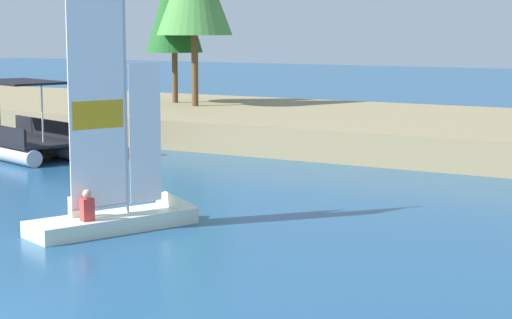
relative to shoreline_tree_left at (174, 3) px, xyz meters
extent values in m
cube|color=#897A56|center=(14.78, -0.99, -5.33)|extent=(80.00, 12.73, 1.14)
cylinder|color=brown|center=(0.00, 0.00, -3.55)|extent=(0.28, 0.28, 2.42)
cone|color=#1E5B23|center=(0.00, 0.00, 0.02)|extent=(2.71, 2.71, 4.71)
cylinder|color=brown|center=(1.93, -1.08, -3.13)|extent=(0.31, 0.31, 3.26)
cube|color=brown|center=(1.71, -9.27, -5.70)|extent=(1.69, 4.82, 0.40)
cube|color=silver|center=(12.43, -19.59, -5.72)|extent=(2.59, 4.22, 0.37)
cone|color=silver|center=(13.14, -17.69, -5.72)|extent=(1.40, 1.34, 1.12)
cylinder|color=#B7B7BC|center=(12.57, -19.21, -2.59)|extent=(0.08, 0.08, 5.89)
cube|color=white|center=(12.32, -19.89, -2.59)|extent=(0.54, 1.38, 5.40)
cube|color=orange|center=(12.32, -19.89, -3.16)|extent=(0.50, 1.24, 0.65)
cube|color=white|center=(12.76, -18.72, -3.66)|extent=(0.33, 0.81, 3.34)
cylinder|color=#B7B7BC|center=(12.32, -19.89, -5.31)|extent=(0.57, 1.39, 0.06)
cube|color=red|center=(12.40, -20.43, -5.28)|extent=(0.29, 0.33, 0.51)
sphere|color=tan|center=(12.40, -20.43, -4.91)|extent=(0.20, 0.20, 0.20)
cube|color=silver|center=(11.89, -20.25, -5.30)|extent=(0.29, 0.33, 0.48)
sphere|color=tan|center=(11.89, -20.25, -4.95)|extent=(0.20, 0.20, 0.20)
cylinder|color=#B2B2B7|center=(1.80, -10.80, -5.60)|extent=(5.49, 2.23, 0.60)
cube|color=black|center=(1.51, -11.70, -5.25)|extent=(5.84, 3.98, 0.10)
cube|color=black|center=(1.86, -10.61, -4.90)|extent=(4.91, 1.62, 0.60)
cylinder|color=#B2B2B7|center=(3.10, -12.20, -4.19)|extent=(0.06, 0.06, 2.03)
cube|color=black|center=(1.51, -11.70, -3.14)|extent=(4.28, 3.27, 0.08)
camera|label=1|loc=(26.17, -35.89, -1.22)|focal=64.28mm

